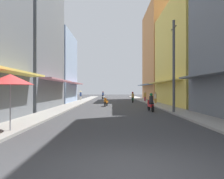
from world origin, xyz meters
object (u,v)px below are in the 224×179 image
at_px(motorbike_green, 133,98).
at_px(motorbike_white, 103,96).
at_px(pedestrian_foreground, 81,95).
at_px(motorbike_red, 151,103).
at_px(vendor_umbrella, 10,79).
at_px(pedestrian_crossing, 155,98).
at_px(motorbike_orange, 106,102).
at_px(pedestrian_far, 145,96).
at_px(utility_pole, 174,66).

height_order(motorbike_green, motorbike_white, same).
bearing_deg(pedestrian_foreground, motorbike_white, 55.77).
distance_m(motorbike_red, vendor_umbrella, 11.86).
bearing_deg(pedestrian_crossing, motorbike_white, 117.36).
xyz_separation_m(motorbike_green, motorbike_orange, (-3.69, -6.59, -0.20)).
xyz_separation_m(motorbike_green, pedestrian_far, (2.13, 2.28, 0.13)).
relative_size(motorbike_green, motorbike_red, 0.99).
xyz_separation_m(motorbike_orange, pedestrian_far, (5.82, 8.87, 0.33)).
height_order(motorbike_orange, pedestrian_crossing, pedestrian_crossing).
xyz_separation_m(motorbike_white, pedestrian_far, (6.90, -9.08, 0.13)).
height_order(pedestrian_far, utility_pole, utility_pole).
distance_m(motorbike_white, motorbike_orange, 17.98).
bearing_deg(motorbike_orange, utility_pole, -52.11).
bearing_deg(pedestrian_crossing, pedestrian_foreground, 141.20).
height_order(motorbike_red, pedestrian_foreground, pedestrian_foreground).
relative_size(motorbike_green, vendor_umbrella, 0.72).
xyz_separation_m(motorbike_red, pedestrian_far, (1.81, 14.33, 0.13)).
bearing_deg(motorbike_orange, motorbike_white, 93.46).
height_order(motorbike_green, motorbike_orange, motorbike_green).
bearing_deg(motorbike_white, vendor_umbrella, -94.47).
height_order(motorbike_orange, pedestrian_far, pedestrian_far).
relative_size(pedestrian_far, utility_pole, 0.23).
xyz_separation_m(motorbike_red, motorbike_orange, (-4.01, 5.46, -0.20)).
height_order(motorbike_red, motorbike_white, same).
height_order(motorbike_red, utility_pole, utility_pole).
bearing_deg(motorbike_green, utility_pole, -82.44).
height_order(motorbike_white, vendor_umbrella, vendor_umbrella).
relative_size(motorbike_red, utility_pole, 0.25).
bearing_deg(motorbike_red, pedestrian_far, 82.79).
height_order(pedestrian_foreground, utility_pole, utility_pole).
height_order(motorbike_green, vendor_umbrella, vendor_umbrella).
relative_size(motorbike_white, utility_pole, 0.25).
bearing_deg(motorbike_red, pedestrian_crossing, 75.48).
distance_m(motorbike_red, pedestrian_crossing, 9.35).
xyz_separation_m(pedestrian_crossing, vendor_umbrella, (-9.96, -18.00, 1.49)).
relative_size(pedestrian_crossing, pedestrian_far, 0.95).
height_order(motorbike_orange, vendor_umbrella, vendor_umbrella).
height_order(vendor_umbrella, utility_pole, utility_pole).
bearing_deg(motorbike_green, pedestrian_far, 46.93).
relative_size(motorbike_orange, utility_pole, 0.25).
distance_m(vendor_umbrella, utility_pole, 11.80).
distance_m(motorbike_green, pedestrian_foreground, 10.34).
xyz_separation_m(pedestrian_foreground, utility_pole, (10.28, -19.60, 2.75)).
distance_m(pedestrian_foreground, pedestrian_far, 11.20).
distance_m(motorbike_orange, utility_pole, 9.52).
height_order(pedestrian_foreground, pedestrian_far, pedestrian_foreground).
distance_m(motorbike_orange, pedestrian_foreground, 13.41).
bearing_deg(motorbike_red, motorbike_white, 102.27).
relative_size(motorbike_red, pedestrian_foreground, 1.05).
bearing_deg(pedestrian_crossing, utility_pole, -94.53).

